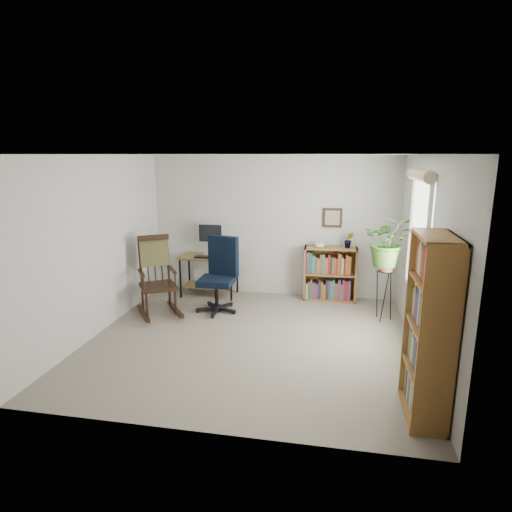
% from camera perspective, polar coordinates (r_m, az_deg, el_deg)
% --- Properties ---
extents(floor, '(4.20, 4.00, 0.00)m').
position_cam_1_polar(floor, '(5.80, -0.73, -11.05)').
color(floor, gray).
rests_on(floor, ground).
extents(ceiling, '(4.20, 4.00, 0.00)m').
position_cam_1_polar(ceiling, '(5.28, -0.81, 13.38)').
color(ceiling, white).
rests_on(ceiling, ground).
extents(wall_back, '(4.20, 0.00, 2.40)m').
position_cam_1_polar(wall_back, '(7.35, 2.28, 3.96)').
color(wall_back, beige).
rests_on(wall_back, ground).
extents(wall_front, '(4.20, 0.00, 2.40)m').
position_cam_1_polar(wall_front, '(3.55, -7.11, -6.42)').
color(wall_front, beige).
rests_on(wall_front, ground).
extents(wall_left, '(0.00, 4.00, 2.40)m').
position_cam_1_polar(wall_left, '(6.17, -20.27, 1.33)').
color(wall_left, beige).
rests_on(wall_left, ground).
extents(wall_right, '(0.00, 4.00, 2.40)m').
position_cam_1_polar(wall_right, '(5.42, 21.55, -0.35)').
color(wall_right, beige).
rests_on(wall_right, ground).
extents(window, '(0.12, 1.20, 1.50)m').
position_cam_1_polar(window, '(5.67, 20.77, 2.34)').
color(window, white).
rests_on(window, wall_right).
extents(desk, '(0.97, 0.53, 0.70)m').
position_cam_1_polar(desk, '(7.48, -6.24, -2.63)').
color(desk, brown).
rests_on(desk, floor).
extents(monitor, '(0.46, 0.16, 0.56)m').
position_cam_1_polar(monitor, '(7.47, -6.06, 2.31)').
color(monitor, silver).
rests_on(monitor, desk).
extents(keyboard, '(0.40, 0.15, 0.02)m').
position_cam_1_polar(keyboard, '(7.28, -6.58, -0.15)').
color(keyboard, black).
rests_on(keyboard, desk).
extents(office_chair, '(0.79, 0.79, 1.18)m').
position_cam_1_polar(office_chair, '(6.61, -5.34, -2.55)').
color(office_chair, black).
rests_on(office_chair, floor).
extents(rocking_chair, '(1.11, 1.23, 1.23)m').
position_cam_1_polar(rocking_chair, '(6.65, -13.01, -2.57)').
color(rocking_chair, black).
rests_on(rocking_chair, floor).
extents(low_bookshelf, '(0.86, 0.29, 0.91)m').
position_cam_1_polar(low_bookshelf, '(7.27, 9.84, -2.36)').
color(low_bookshelf, '#9A6632').
rests_on(low_bookshelf, floor).
extents(tall_bookshelf, '(0.32, 0.75, 1.72)m').
position_cam_1_polar(tall_bookshelf, '(4.23, 22.09, -8.96)').
color(tall_bookshelf, '#9A6632').
rests_on(tall_bookshelf, floor).
extents(plant_stand, '(0.26, 0.26, 0.88)m').
position_cam_1_polar(plant_stand, '(6.58, 16.73, -4.54)').
color(plant_stand, black).
rests_on(plant_stand, floor).
extents(spider_plant, '(1.69, 1.88, 1.46)m').
position_cam_1_polar(spider_plant, '(6.34, 17.40, 5.04)').
color(spider_plant, '#366222').
rests_on(spider_plant, plant_stand).
extents(potted_plant_small, '(0.13, 0.24, 0.11)m').
position_cam_1_polar(potted_plant_small, '(7.16, 12.24, 1.49)').
color(potted_plant_small, '#366222').
rests_on(potted_plant_small, low_bookshelf).
extents(framed_picture, '(0.32, 0.04, 0.32)m').
position_cam_1_polar(framed_picture, '(7.22, 10.15, 5.04)').
color(framed_picture, black).
rests_on(framed_picture, wall_back).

